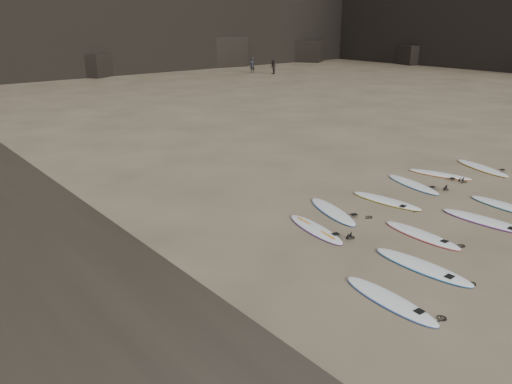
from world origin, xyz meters
TOP-DOWN VIEW (x-y plane):
  - ground at (0.00, 0.00)m, footprint 240.00×240.00m
  - surfboard_0 at (-4.23, -1.10)m, footprint 0.78×2.54m
  - surfboard_1 at (-2.32, -0.66)m, footprint 0.72×2.70m
  - surfboard_2 at (-0.66, 0.43)m, footprint 0.70×2.48m
  - surfboard_3 at (1.73, -0.25)m, footprint 0.85×2.81m
  - surfboard_4 at (3.44, -0.12)m, footprint 0.82×2.69m
  - surfboard_5 at (-2.69, 2.65)m, footprint 1.01×2.51m
  - surfboard_6 at (-1.26, 3.28)m, footprint 1.40×2.65m
  - surfboard_7 at (0.86, 2.78)m, footprint 0.89×2.61m
  - surfboard_8 at (3.06, 3.24)m, footprint 1.23×2.65m
  - surfboard_9 at (4.94, 3.28)m, footprint 1.23×2.50m
  - surfboard_10 at (7.07, 2.65)m, footprint 1.49×2.76m
  - person_a at (23.01, 37.23)m, footprint 0.64×0.46m
  - person_b at (23.89, 34.78)m, footprint 0.85×0.93m

SIDE VIEW (x-z plane):
  - ground at x=0.00m, z-range 0.00..0.00m
  - surfboard_9 at x=4.94m, z-range 0.00..0.09m
  - surfboard_5 at x=-2.69m, z-range 0.00..0.09m
  - surfboard_2 at x=-0.66m, z-range 0.00..0.09m
  - surfboard_0 at x=-4.23m, z-range 0.00..0.09m
  - surfboard_7 at x=0.86m, z-range 0.00..0.09m
  - surfboard_8 at x=3.06m, z-range 0.00..0.09m
  - surfboard_6 at x=-1.26m, z-range 0.00..0.09m
  - surfboard_4 at x=3.44m, z-range 0.00..0.10m
  - surfboard_1 at x=-2.32m, z-range 0.00..0.10m
  - surfboard_10 at x=7.07m, z-range 0.00..0.10m
  - surfboard_3 at x=1.73m, z-range 0.00..0.10m
  - person_b at x=23.89m, z-range 0.00..1.54m
  - person_a at x=23.01m, z-range 0.00..1.65m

